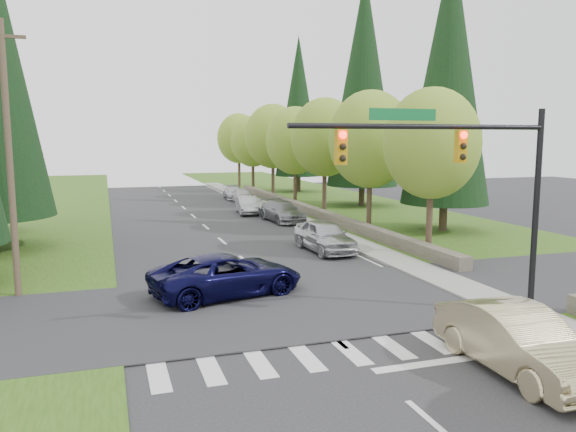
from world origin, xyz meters
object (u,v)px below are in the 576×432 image
sedan_champagne (518,340)px  parked_car_b (282,211)px  parked_car_c (247,205)px  parked_car_d (243,196)px  parked_car_e (234,193)px  suv_navy (227,275)px  parked_car_a (325,236)px

sedan_champagne → parked_car_b: (2.18, 26.60, -0.10)m
parked_car_b → parked_car_c: size_ratio=1.20×
parked_car_d → parked_car_e: bearing=97.2°
parked_car_e → suv_navy: bearing=-98.1°
parked_car_b → parked_car_c: 4.95m
parked_car_b → suv_navy: bearing=-118.1°
parked_car_e → parked_car_b: bearing=-85.1°
parked_car_a → parked_car_d: size_ratio=1.19×
parked_car_c → parked_car_e: (1.37, 10.98, -0.06)m
suv_navy → parked_car_e: 34.10m
suv_navy → parked_car_b: suv_navy is taller
parked_car_a → parked_car_d: bearing=84.9°
parked_car_b → parked_car_c: bearing=101.7°
sedan_champagne → parked_car_c: size_ratio=1.20×
suv_navy → parked_car_b: 19.10m
sedan_champagne → parked_car_d: bearing=87.3°
parked_car_a → parked_car_b: size_ratio=0.96×
suv_navy → parked_car_a: bearing=-58.4°
suv_navy → parked_car_c: size_ratio=1.37×
sedan_champagne → parked_car_c: sedan_champagne is taller
suv_navy → sedan_champagne: bearing=-162.5°
suv_navy → parked_car_d: bearing=-28.2°
parked_car_b → parked_car_c: parked_car_b is taller
parked_car_b → parked_car_a: bearing=-100.2°
parked_car_a → parked_car_e: (1.10, 26.62, -0.19)m
parked_car_c → parked_car_e: 11.07m
parked_car_c → parked_car_b: bearing=-67.8°
suv_navy → parked_car_c: bearing=-29.4°
sedan_champagne → parked_car_b: 26.69m
parked_car_c → parked_car_d: 7.36m
sedan_champagne → parked_car_e: sedan_champagne is taller
parked_car_b → parked_car_c: (-1.37, 4.75, -0.04)m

